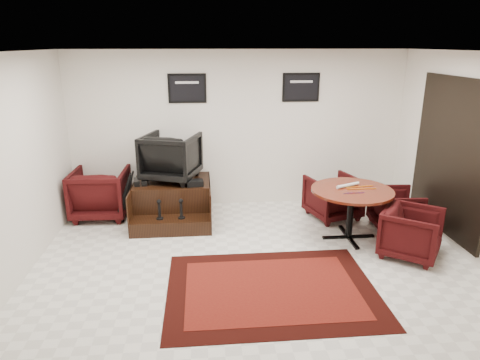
# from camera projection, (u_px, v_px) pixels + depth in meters

# --- Properties ---
(ground) EXTENTS (6.00, 6.00, 0.00)m
(ground) POSITION_uv_depth(u_px,v_px,m) (255.00, 268.00, 5.76)
(ground) COLOR white
(ground) RESTS_ON ground
(room_shell) EXTENTS (6.02, 5.02, 2.81)m
(room_shell) POSITION_uv_depth(u_px,v_px,m) (288.00, 136.00, 5.37)
(room_shell) COLOR white
(room_shell) RESTS_ON ground
(area_rug) EXTENTS (2.56, 1.92, 0.01)m
(area_rug) POSITION_uv_depth(u_px,v_px,m) (271.00, 289.00, 5.26)
(area_rug) COLOR black
(area_rug) RESTS_ON ground
(shine_podium) EXTENTS (1.29, 1.33, 0.66)m
(shine_podium) POSITION_uv_depth(u_px,v_px,m) (173.00, 202.00, 7.31)
(shine_podium) COLOR black
(shine_podium) RESTS_ON ground
(shine_chair) EXTENTS (1.07, 1.03, 0.88)m
(shine_chair) POSITION_uv_depth(u_px,v_px,m) (171.00, 155.00, 7.19)
(shine_chair) COLOR black
(shine_chair) RESTS_ON shine_podium
(shoes_pair) EXTENTS (0.25, 0.28, 0.09)m
(shoes_pair) POSITION_uv_depth(u_px,v_px,m) (141.00, 182.00, 7.06)
(shoes_pair) COLOR black
(shoes_pair) RESTS_ON shine_podium
(polish_kit) EXTENTS (0.29, 0.21, 0.09)m
(polish_kit) POSITION_uv_depth(u_px,v_px,m) (195.00, 183.00, 7.00)
(polish_kit) COLOR black
(polish_kit) RESTS_ON shine_podium
(umbrella_black) EXTENTS (0.34, 0.13, 0.91)m
(umbrella_black) POSITION_uv_depth(u_px,v_px,m) (124.00, 197.00, 7.08)
(umbrella_black) COLOR black
(umbrella_black) RESTS_ON ground
(umbrella_hooked) EXTENTS (0.34, 0.13, 0.92)m
(umbrella_hooked) POSITION_uv_depth(u_px,v_px,m) (127.00, 195.00, 7.17)
(umbrella_hooked) COLOR black
(umbrella_hooked) RESTS_ON ground
(armchair_side) EXTENTS (0.94, 0.88, 0.94)m
(armchair_side) POSITION_uv_depth(u_px,v_px,m) (100.00, 191.00, 7.36)
(armchair_side) COLOR black
(armchair_side) RESTS_ON ground
(meeting_table) EXTENTS (1.22, 1.22, 0.80)m
(meeting_table) POSITION_uv_depth(u_px,v_px,m) (352.00, 195.00, 6.45)
(meeting_table) COLOR #4B1A0A
(meeting_table) RESTS_ON ground
(table_chair_back) EXTENTS (0.96, 0.93, 0.81)m
(table_chair_back) POSITION_uv_depth(u_px,v_px,m) (333.00, 195.00, 7.34)
(table_chair_back) COLOR black
(table_chair_back) RESTS_ON ground
(table_chair_window) EXTENTS (0.70, 0.74, 0.72)m
(table_chair_window) POSITION_uv_depth(u_px,v_px,m) (396.00, 207.00, 6.92)
(table_chair_window) COLOR black
(table_chair_window) RESTS_ON ground
(table_chair_corner) EXTENTS (1.01, 1.03, 0.78)m
(table_chair_corner) POSITION_uv_depth(u_px,v_px,m) (412.00, 231.00, 5.99)
(table_chair_corner) COLOR black
(table_chair_corner) RESTS_ON ground
(paper_roll) EXTENTS (0.40, 0.21, 0.05)m
(paper_roll) POSITION_uv_depth(u_px,v_px,m) (348.00, 185.00, 6.52)
(paper_roll) COLOR silver
(paper_roll) RESTS_ON meeting_table
(table_clutter) EXTENTS (0.57, 0.33, 0.01)m
(table_clutter) POSITION_uv_depth(u_px,v_px,m) (359.00, 189.00, 6.43)
(table_clutter) COLOR #D2680B
(table_clutter) RESTS_ON meeting_table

